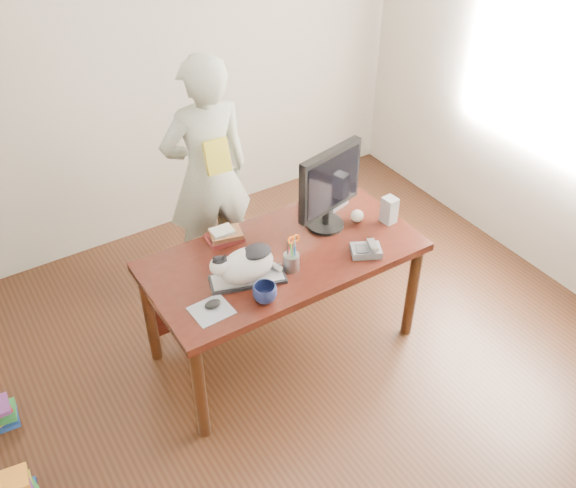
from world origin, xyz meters
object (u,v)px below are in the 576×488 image
(monitor, at_px, (330,185))
(book_stack, at_px, (225,235))
(baseball, at_px, (357,216))
(coffee_mug, at_px, (265,293))
(mouse, at_px, (213,304))
(cat, at_px, (245,264))
(desk, at_px, (277,266))
(keyboard, at_px, (248,279))
(speaker, at_px, (389,210))
(calculator, at_px, (328,198))
(phone, at_px, (367,250))
(person, at_px, (208,175))
(pen_cup, at_px, (291,260))

(monitor, distance_m, book_stack, 0.68)
(baseball, bearing_deg, coffee_mug, -159.63)
(monitor, relative_size, coffee_mug, 4.08)
(monitor, height_order, mouse, monitor)
(cat, distance_m, mouse, 0.28)
(desk, distance_m, keyboard, 0.38)
(speaker, distance_m, calculator, 0.42)
(book_stack, height_order, calculator, book_stack)
(phone, relative_size, baseball, 2.65)
(cat, relative_size, calculator, 1.65)
(book_stack, bearing_deg, phone, -32.07)
(calculator, bearing_deg, book_stack, 164.34)
(coffee_mug, height_order, person, person)
(coffee_mug, xyz_separation_m, phone, (0.70, 0.03, -0.03))
(phone, xyz_separation_m, person, (-0.44, 1.15, 0.05))
(desk, height_order, phone, phone)
(coffee_mug, bearing_deg, calculator, 35.35)
(desk, height_order, calculator, calculator)
(mouse, height_order, phone, phone)
(baseball, relative_size, book_stack, 0.35)
(monitor, relative_size, calculator, 2.15)
(desk, xyz_separation_m, calculator, (0.52, 0.21, 0.18))
(speaker, bearing_deg, keyboard, 176.32)
(calculator, bearing_deg, person, 117.33)
(keyboard, height_order, speaker, speaker)
(keyboard, xyz_separation_m, calculator, (0.82, 0.39, 0.02))
(speaker, distance_m, baseball, 0.20)
(baseball, bearing_deg, pen_cup, -163.86)
(monitor, xyz_separation_m, pen_cup, (-0.40, -0.22, -0.23))
(speaker, bearing_deg, coffee_mug, -173.20)
(desk, relative_size, person, 0.96)
(desk, height_order, mouse, mouse)
(phone, distance_m, speaker, 0.36)
(mouse, bearing_deg, baseball, 8.05)
(mouse, distance_m, book_stack, 0.58)
(coffee_mug, relative_size, book_stack, 0.58)
(pen_cup, relative_size, coffee_mug, 1.78)
(coffee_mug, relative_size, person, 0.08)
(desk, distance_m, person, 0.84)
(coffee_mug, xyz_separation_m, calculator, (0.82, 0.58, -0.02))
(speaker, xyz_separation_m, baseball, (-0.16, 0.10, -0.05))
(keyboard, bearing_deg, speaker, 18.74)
(monitor, bearing_deg, book_stack, 147.00)
(cat, xyz_separation_m, pen_cup, (0.27, -0.05, -0.06))
(keyboard, relative_size, monitor, 0.84)
(coffee_mug, distance_m, book_stack, 0.59)
(monitor, xyz_separation_m, book_stack, (-0.59, 0.22, -0.27))
(calculator, bearing_deg, speaker, -78.18)
(phone, bearing_deg, mouse, -157.22)
(person, bearing_deg, desk, 95.73)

